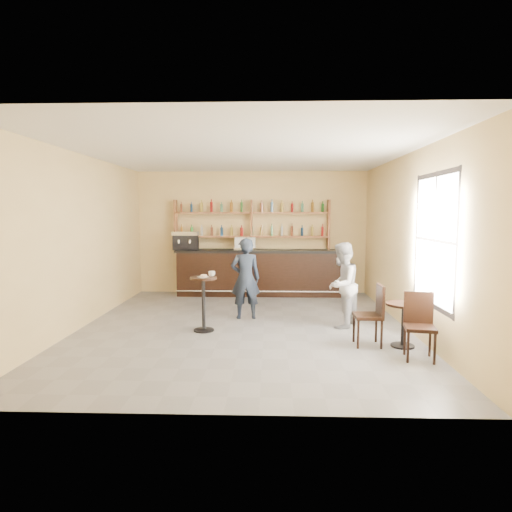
{
  "coord_description": "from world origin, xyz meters",
  "views": [
    {
      "loc": [
        0.49,
        -7.79,
        2.12
      ],
      "look_at": [
        0.2,
        0.8,
        1.25
      ],
      "focal_mm": 30.0,
      "sensor_mm": 36.0,
      "label": 1
    }
  ],
  "objects_px": {
    "espresso_machine": "(186,241)",
    "chair_west": "(368,315)",
    "patron_second": "(342,285)",
    "pastry_case": "(245,243)",
    "chair_south": "(420,327)",
    "man_main": "(245,278)",
    "bar_counter": "(261,272)",
    "pedestal_table": "(204,304)",
    "cafe_table": "(403,325)"
  },
  "relations": [
    {
      "from": "espresso_machine",
      "to": "pastry_case",
      "type": "distance_m",
      "value": 1.54
    },
    {
      "from": "chair_south",
      "to": "patron_second",
      "type": "relative_size",
      "value": 0.61
    },
    {
      "from": "chair_south",
      "to": "patron_second",
      "type": "height_order",
      "value": "patron_second"
    },
    {
      "from": "pastry_case",
      "to": "man_main",
      "type": "bearing_deg",
      "value": -84.19
    },
    {
      "from": "espresso_machine",
      "to": "pedestal_table",
      "type": "xyz_separation_m",
      "value": [
        0.99,
        -3.45,
        -0.92
      ]
    },
    {
      "from": "espresso_machine",
      "to": "patron_second",
      "type": "relative_size",
      "value": 0.41
    },
    {
      "from": "pastry_case",
      "to": "chair_south",
      "type": "relative_size",
      "value": 0.56
    },
    {
      "from": "man_main",
      "to": "patron_second",
      "type": "xyz_separation_m",
      "value": [
        1.82,
        -0.58,
        -0.02
      ]
    },
    {
      "from": "chair_west",
      "to": "patron_second",
      "type": "relative_size",
      "value": 0.62
    },
    {
      "from": "espresso_machine",
      "to": "cafe_table",
      "type": "distance_m",
      "value": 6.13
    },
    {
      "from": "chair_south",
      "to": "man_main",
      "type": "bearing_deg",
      "value": 148.47
    },
    {
      "from": "man_main",
      "to": "pastry_case",
      "type": "bearing_deg",
      "value": -94.54
    },
    {
      "from": "bar_counter",
      "to": "pedestal_table",
      "type": "bearing_deg",
      "value": -105.35
    },
    {
      "from": "pastry_case",
      "to": "man_main",
      "type": "distance_m",
      "value": 2.56
    },
    {
      "from": "bar_counter",
      "to": "man_main",
      "type": "distance_m",
      "value": 2.52
    },
    {
      "from": "bar_counter",
      "to": "patron_second",
      "type": "xyz_separation_m",
      "value": [
        1.58,
        -3.07,
        0.2
      ]
    },
    {
      "from": "bar_counter",
      "to": "man_main",
      "type": "bearing_deg",
      "value": -95.66
    },
    {
      "from": "pastry_case",
      "to": "man_main",
      "type": "xyz_separation_m",
      "value": [
        0.14,
        -2.5,
        -0.53
      ]
    },
    {
      "from": "espresso_machine",
      "to": "pastry_case",
      "type": "bearing_deg",
      "value": -7.04
    },
    {
      "from": "pastry_case",
      "to": "chair_south",
      "type": "xyz_separation_m",
      "value": [
        2.8,
        -4.85,
        -0.85
      ]
    },
    {
      "from": "bar_counter",
      "to": "chair_west",
      "type": "bearing_deg",
      "value": -66.69
    },
    {
      "from": "pedestal_table",
      "to": "patron_second",
      "type": "height_order",
      "value": "patron_second"
    },
    {
      "from": "pedestal_table",
      "to": "chair_south",
      "type": "distance_m",
      "value": 3.64
    },
    {
      "from": "bar_counter",
      "to": "patron_second",
      "type": "distance_m",
      "value": 3.46
    },
    {
      "from": "pedestal_table",
      "to": "chair_south",
      "type": "xyz_separation_m",
      "value": [
        3.35,
        -1.4,
        -0.01
      ]
    },
    {
      "from": "pastry_case",
      "to": "pedestal_table",
      "type": "relative_size",
      "value": 0.55
    },
    {
      "from": "pastry_case",
      "to": "chair_south",
      "type": "distance_m",
      "value": 5.66
    },
    {
      "from": "chair_west",
      "to": "chair_south",
      "type": "xyz_separation_m",
      "value": [
        0.6,
        -0.65,
        -0.01
      ]
    },
    {
      "from": "man_main",
      "to": "chair_west",
      "type": "bearing_deg",
      "value": 132.53
    },
    {
      "from": "man_main",
      "to": "espresso_machine",
      "type": "bearing_deg",
      "value": -63.82
    },
    {
      "from": "bar_counter",
      "to": "chair_south",
      "type": "relative_size",
      "value": 4.49
    },
    {
      "from": "man_main",
      "to": "chair_south",
      "type": "relative_size",
      "value": 1.68
    },
    {
      "from": "cafe_table",
      "to": "pastry_case",
      "type": "bearing_deg",
      "value": 122.93
    },
    {
      "from": "espresso_machine",
      "to": "pastry_case",
      "type": "relative_size",
      "value": 1.2
    },
    {
      "from": "pedestal_table",
      "to": "patron_second",
      "type": "bearing_deg",
      "value": 8.43
    },
    {
      "from": "pastry_case",
      "to": "chair_south",
      "type": "height_order",
      "value": "pastry_case"
    },
    {
      "from": "espresso_machine",
      "to": "chair_south",
      "type": "bearing_deg",
      "value": -55.19
    },
    {
      "from": "pastry_case",
      "to": "patron_second",
      "type": "xyz_separation_m",
      "value": [
        1.97,
        -3.07,
        -0.55
      ]
    },
    {
      "from": "pedestal_table",
      "to": "patron_second",
      "type": "xyz_separation_m",
      "value": [
        2.52,
        0.37,
        0.3
      ]
    },
    {
      "from": "espresso_machine",
      "to": "chair_west",
      "type": "height_order",
      "value": "espresso_machine"
    },
    {
      "from": "bar_counter",
      "to": "cafe_table",
      "type": "distance_m",
      "value": 4.87
    },
    {
      "from": "bar_counter",
      "to": "chair_south",
      "type": "bearing_deg",
      "value": -63.58
    },
    {
      "from": "cafe_table",
      "to": "chair_west",
      "type": "xyz_separation_m",
      "value": [
        -0.55,
        0.05,
        0.14
      ]
    },
    {
      "from": "pastry_case",
      "to": "cafe_table",
      "type": "height_order",
      "value": "pastry_case"
    },
    {
      "from": "chair_west",
      "to": "chair_south",
      "type": "distance_m",
      "value": 0.88
    },
    {
      "from": "pedestal_table",
      "to": "man_main",
      "type": "xyz_separation_m",
      "value": [
        0.7,
        0.95,
        0.32
      ]
    },
    {
      "from": "chair_south",
      "to": "patron_second",
      "type": "distance_m",
      "value": 1.98
    },
    {
      "from": "espresso_machine",
      "to": "patron_second",
      "type": "distance_m",
      "value": 4.71
    },
    {
      "from": "pedestal_table",
      "to": "chair_west",
      "type": "xyz_separation_m",
      "value": [
        2.75,
        -0.75,
        0.0
      ]
    },
    {
      "from": "bar_counter",
      "to": "cafe_table",
      "type": "xyz_separation_m",
      "value": [
        2.36,
        -4.25,
        -0.24
      ]
    }
  ]
}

